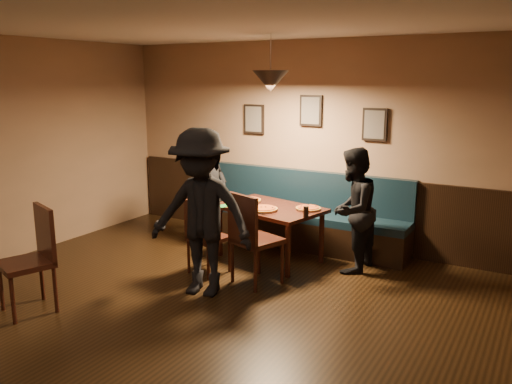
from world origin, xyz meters
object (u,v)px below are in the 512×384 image
chair_near_right (257,238)px  diner_left (213,192)px  dining_table (270,233)px  diner_front (201,213)px  cafe_chair_far (25,261)px  soda_glass (306,212)px  chair_near_left (209,236)px  booth_bench (301,211)px  diner_right (353,210)px  tabasco_bottle (307,209)px

chair_near_right → diner_left: size_ratio=0.71×
dining_table → diner_left: 1.08m
diner_front → cafe_chair_far: (-1.23, -1.25, -0.37)m
diner_left → soda_glass: size_ratio=11.07×
dining_table → chair_near_left: chair_near_left is taller
booth_bench → soda_glass: (0.52, -0.95, 0.26)m
diner_right → soda_glass: bearing=-44.3°
chair_near_right → soda_glass: chair_near_right is taller
diner_front → diner_left: bearing=111.4°
cafe_chair_far → diner_front: bearing=-114.8°
chair_near_left → chair_near_right: (0.66, 0.01, 0.08)m
tabasco_bottle → diner_front: bearing=-117.7°
chair_near_right → diner_front: bearing=-104.8°
diner_left → diner_front: diner_front is taller
dining_table → chair_near_left: size_ratio=1.43×
soda_glass → dining_table: bearing=157.7°
cafe_chair_far → tabasco_bottle: bearing=-107.3°
diner_left → diner_right: 2.03m
soda_glass → tabasco_bottle: size_ratio=1.27×
chair_near_right → diner_right: bearing=68.6°
chair_near_right → soda_glass: bearing=74.5°
chair_near_right → diner_front: diner_front is taller
chair_near_left → chair_near_right: chair_near_right is taller
dining_table → diner_right: diner_right is taller
booth_bench → diner_front: (-0.21, -2.02, 0.40)m
diner_left → diner_front: size_ratio=0.84×
chair_near_left → diner_left: 1.16m
booth_bench → cafe_chair_far: size_ratio=2.85×
booth_bench → tabasco_bottle: (0.45, -0.78, 0.25)m
diner_right → diner_left: bearing=-88.1°
soda_glass → cafe_chair_far: (-1.95, -2.32, -0.24)m
booth_bench → tabasco_bottle: booth_bench is taller
diner_left → tabasco_bottle: diner_left is taller
dining_table → soda_glass: (0.62, -0.25, 0.42)m
chair_near_right → cafe_chair_far: bearing=-112.7°
diner_right → tabasco_bottle: size_ratio=14.09×
chair_near_right → diner_left: (-1.25, 0.94, 0.22)m
chair_near_right → diner_front: (-0.37, -0.55, 0.37)m
cafe_chair_far → chair_near_right: bearing=-111.9°
diner_left → soda_glass: (1.61, -0.42, 0.01)m
booth_bench → tabasco_bottle: bearing=-60.2°
soda_glass → booth_bench: bearing=118.5°
diner_front → tabasco_bottle: 1.41m
diner_front → cafe_chair_far: diner_front is taller
dining_table → chair_near_right: 0.84m
chair_near_left → tabasco_bottle: 1.22m
booth_bench → cafe_chair_far: 3.57m
chair_near_left → diner_front: 0.76m
diner_front → tabasco_bottle: size_ratio=16.87×
diner_right → soda_glass: diner_right is taller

